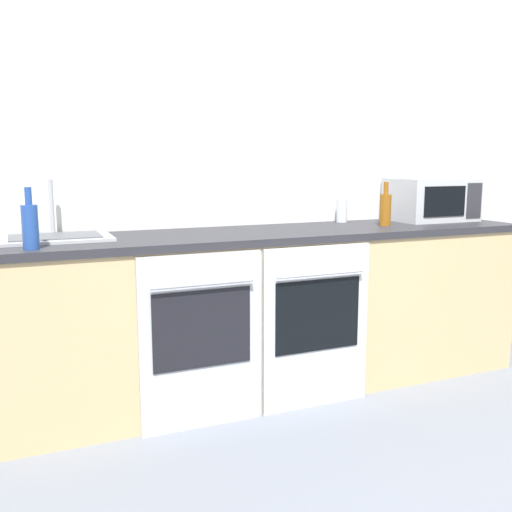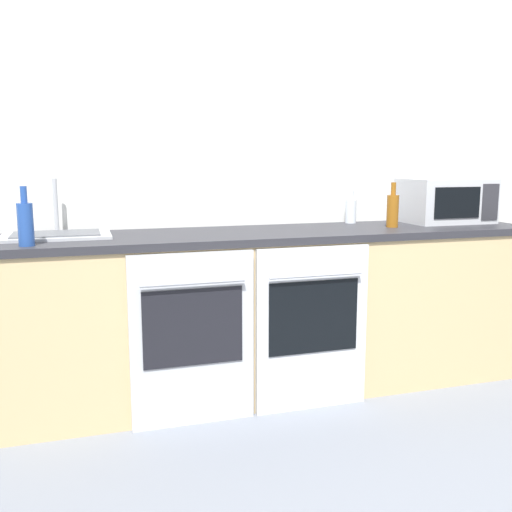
{
  "view_description": "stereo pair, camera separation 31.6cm",
  "coord_description": "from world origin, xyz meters",
  "px_view_note": "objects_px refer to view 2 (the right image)",
  "views": [
    {
      "loc": [
        -1.33,
        -1.01,
        1.3
      ],
      "look_at": [
        -0.11,
        1.86,
        0.78
      ],
      "focal_mm": 40.0,
      "sensor_mm": 36.0,
      "label": 1
    },
    {
      "loc": [
        -1.04,
        -1.12,
        1.3
      ],
      "look_at": [
        -0.11,
        1.86,
        0.78
      ],
      "focal_mm": 40.0,
      "sensor_mm": 36.0,
      "label": 2
    }
  ],
  "objects_px": {
    "oven_left": "(193,339)",
    "bottle_amber": "(393,210)",
    "oven_right": "(312,328)",
    "sink": "(56,234)",
    "bottle_blue": "(25,223)",
    "microwave": "(446,201)",
    "bottle_clear": "(351,210)"
  },
  "relations": [
    {
      "from": "oven_right",
      "to": "microwave",
      "type": "xyz_separation_m",
      "value": [
        1.08,
        0.43,
        0.61
      ]
    },
    {
      "from": "bottle_amber",
      "to": "sink",
      "type": "xyz_separation_m",
      "value": [
        -1.87,
        0.12,
        -0.09
      ]
    },
    {
      "from": "oven_left",
      "to": "bottle_amber",
      "type": "xyz_separation_m",
      "value": [
        1.25,
        0.29,
        0.58
      ]
    },
    {
      "from": "bottle_amber",
      "to": "bottle_blue",
      "type": "relative_size",
      "value": 0.96
    },
    {
      "from": "oven_left",
      "to": "bottle_amber",
      "type": "distance_m",
      "value": 1.41
    },
    {
      "from": "oven_left",
      "to": "bottle_clear",
      "type": "distance_m",
      "value": 1.37
    },
    {
      "from": "oven_left",
      "to": "bottle_clear",
      "type": "xyz_separation_m",
      "value": [
        1.12,
        0.57,
        0.56
      ]
    },
    {
      "from": "oven_right",
      "to": "bottle_amber",
      "type": "bearing_deg",
      "value": 24.93
    },
    {
      "from": "oven_right",
      "to": "bottle_amber",
      "type": "relative_size",
      "value": 3.33
    },
    {
      "from": "microwave",
      "to": "bottle_clear",
      "type": "xyz_separation_m",
      "value": [
        -0.59,
        0.14,
        -0.06
      ]
    },
    {
      "from": "bottle_blue",
      "to": "bottle_amber",
      "type": "bearing_deg",
      "value": 5.13
    },
    {
      "from": "oven_right",
      "to": "microwave",
      "type": "height_order",
      "value": "microwave"
    },
    {
      "from": "oven_right",
      "to": "bottle_amber",
      "type": "height_order",
      "value": "bottle_amber"
    },
    {
      "from": "oven_left",
      "to": "bottle_amber",
      "type": "height_order",
      "value": "bottle_amber"
    },
    {
      "from": "oven_right",
      "to": "bottle_clear",
      "type": "relative_size",
      "value": 4.3
    },
    {
      "from": "oven_right",
      "to": "bottle_amber",
      "type": "xyz_separation_m",
      "value": [
        0.62,
        0.29,
        0.58
      ]
    },
    {
      "from": "oven_right",
      "to": "sink",
      "type": "xyz_separation_m",
      "value": [
        -1.25,
        0.41,
        0.49
      ]
    },
    {
      "from": "oven_right",
      "to": "sink",
      "type": "height_order",
      "value": "sink"
    },
    {
      "from": "oven_left",
      "to": "bottle_blue",
      "type": "bearing_deg",
      "value": 171.57
    },
    {
      "from": "bottle_blue",
      "to": "bottle_clear",
      "type": "bearing_deg",
      "value": 13.82
    },
    {
      "from": "microwave",
      "to": "bottle_amber",
      "type": "relative_size",
      "value": 2.0
    },
    {
      "from": "microwave",
      "to": "bottle_blue",
      "type": "bearing_deg",
      "value": -172.51
    },
    {
      "from": "oven_left",
      "to": "microwave",
      "type": "bearing_deg",
      "value": 14.13
    },
    {
      "from": "oven_left",
      "to": "bottle_amber",
      "type": "bearing_deg",
      "value": 12.95
    },
    {
      "from": "microwave",
      "to": "bottle_amber",
      "type": "height_order",
      "value": "microwave"
    },
    {
      "from": "bottle_amber",
      "to": "sink",
      "type": "height_order",
      "value": "sink"
    },
    {
      "from": "oven_left",
      "to": "bottle_blue",
      "type": "xyz_separation_m",
      "value": [
        -0.74,
        0.11,
        0.58
      ]
    },
    {
      "from": "oven_right",
      "to": "bottle_clear",
      "type": "height_order",
      "value": "bottle_clear"
    },
    {
      "from": "oven_left",
      "to": "microwave",
      "type": "relative_size",
      "value": 1.66
    },
    {
      "from": "bottle_clear",
      "to": "bottle_blue",
      "type": "relative_size",
      "value": 0.74
    },
    {
      "from": "oven_right",
      "to": "bottle_clear",
      "type": "bearing_deg",
      "value": 49.21
    },
    {
      "from": "bottle_clear",
      "to": "sink",
      "type": "bearing_deg",
      "value": -174.75
    }
  ]
}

